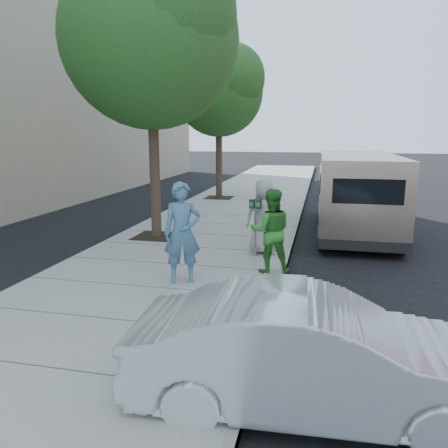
# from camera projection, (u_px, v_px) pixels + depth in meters

# --- Properties ---
(ground) EXTENTS (120.00, 120.00, 0.00)m
(ground) POSITION_uv_depth(u_px,v_px,m) (216.00, 273.00, 9.55)
(ground) COLOR black
(ground) RESTS_ON ground
(sidewalk) EXTENTS (5.00, 60.00, 0.15)m
(sidewalk) POSITION_uv_depth(u_px,v_px,m) (172.00, 267.00, 9.75)
(sidewalk) COLOR gray
(sidewalk) RESTS_ON ground
(curb_face) EXTENTS (0.12, 60.00, 0.16)m
(curb_face) POSITION_uv_depth(u_px,v_px,m) (282.00, 275.00, 9.22)
(curb_face) COLOR gray
(curb_face) RESTS_ON ground
(tree_near) EXTENTS (4.62, 4.60, 7.53)m
(tree_near) POSITION_uv_depth(u_px,v_px,m) (152.00, 32.00, 11.18)
(tree_near) COLOR black
(tree_near) RESTS_ON sidewalk
(tree_far) EXTENTS (3.92, 3.80, 6.49)m
(tree_far) POSITION_uv_depth(u_px,v_px,m) (220.00, 88.00, 18.57)
(tree_far) COLOR black
(tree_far) RESTS_ON sidewalk
(parking_meter) EXTENTS (0.29, 0.16, 1.36)m
(parking_meter) POSITION_uv_depth(u_px,v_px,m) (255.00, 215.00, 10.11)
(parking_meter) COLOR gray
(parking_meter) RESTS_ON sidewalk
(van) EXTENTS (2.23, 6.42, 2.37)m
(van) POSITION_uv_depth(u_px,v_px,m) (356.00, 192.00, 13.14)
(van) COLOR tan
(van) RESTS_ON ground
(sedan) EXTENTS (4.11, 1.63, 1.33)m
(sedan) POSITION_uv_depth(u_px,v_px,m) (313.00, 355.00, 4.72)
(sedan) COLOR silver
(sedan) RESTS_ON ground
(person_officer) EXTENTS (0.83, 0.69, 1.96)m
(person_officer) POSITION_uv_depth(u_px,v_px,m) (182.00, 233.00, 8.38)
(person_officer) COLOR teal
(person_officer) RESTS_ON sidewalk
(person_green_shirt) EXTENTS (0.96, 0.81, 1.76)m
(person_green_shirt) POSITION_uv_depth(u_px,v_px,m) (271.00, 231.00, 8.97)
(person_green_shirt) COLOR #2E812A
(person_green_shirt) RESTS_ON sidewalk
(person_gray_shirt) EXTENTS (0.91, 0.61, 1.81)m
(person_gray_shirt) POSITION_uv_depth(u_px,v_px,m) (264.00, 216.00, 10.42)
(person_gray_shirt) COLOR #9D9EA0
(person_gray_shirt) RESTS_ON sidewalk
(person_striped_polo) EXTENTS (0.94, 0.91, 1.58)m
(person_striped_polo) POSITION_uv_depth(u_px,v_px,m) (264.00, 210.00, 11.93)
(person_striped_polo) COLOR gray
(person_striped_polo) RESTS_ON sidewalk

